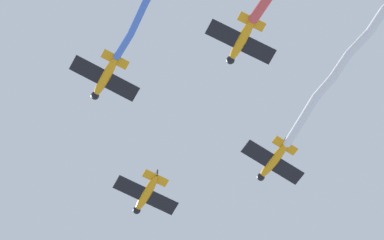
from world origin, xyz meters
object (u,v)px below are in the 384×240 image
object	(u,v)px
airplane_right_wing	(273,161)
airplane_slot	(241,41)
airplane_lead	(146,194)
airplane_left_wing	(105,78)

from	to	relation	value
airplane_right_wing	airplane_slot	distance (m)	12.01
airplane_lead	airplane_right_wing	size ratio (longest dim) A/B	1.01
airplane_slot	airplane_left_wing	bearing A→B (deg)	47.66
airplane_lead	airplane_slot	bearing A→B (deg)	-178.93
airplane_lead	airplane_slot	size ratio (longest dim) A/B	1.00
airplane_lead	airplane_right_wing	distance (m)	12.01
airplane_left_wing	airplane_right_wing	bearing A→B (deg)	-90.11
airplane_left_wing	airplane_right_wing	size ratio (longest dim) A/B	1.01
airplane_left_wing	airplane_right_wing	distance (m)	16.99
airplane_lead	airplane_slot	distance (m)	16.99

